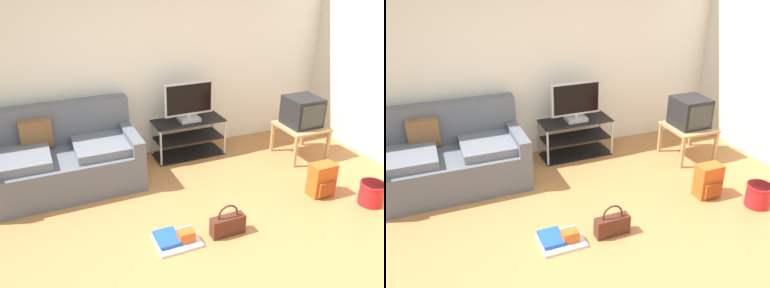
% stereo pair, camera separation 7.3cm
% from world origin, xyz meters
% --- Properties ---
extents(ground_plane, '(9.00, 9.80, 0.02)m').
position_xyz_m(ground_plane, '(0.00, 0.00, -0.01)').
color(ground_plane, '#B27542').
extents(wall_back, '(9.00, 0.10, 2.70)m').
position_xyz_m(wall_back, '(0.00, 2.45, 1.35)').
color(wall_back, silver).
rests_on(wall_back, ground_plane).
extents(couch, '(1.76, 0.93, 0.95)m').
position_xyz_m(couch, '(-0.99, 1.92, 0.35)').
color(couch, '#565B66').
rests_on(couch, ground_plane).
extents(tv_stand, '(0.97, 0.43, 0.52)m').
position_xyz_m(tv_stand, '(0.71, 2.11, 0.26)').
color(tv_stand, black).
rests_on(tv_stand, ground_plane).
extents(flat_tv, '(0.70, 0.22, 0.54)m').
position_xyz_m(flat_tv, '(0.71, 2.09, 0.79)').
color(flat_tv, '#B2B2B7').
rests_on(flat_tv, tv_stand).
extents(side_table, '(0.60, 0.60, 0.46)m').
position_xyz_m(side_table, '(2.13, 1.48, 0.40)').
color(side_table, tan).
rests_on(side_table, ground_plane).
extents(crt_tv, '(0.43, 0.44, 0.39)m').
position_xyz_m(crt_tv, '(2.13, 1.49, 0.65)').
color(crt_tv, '#232326').
rests_on(crt_tv, side_table).
extents(backpack, '(0.29, 0.25, 0.40)m').
position_xyz_m(backpack, '(1.73, 0.53, 0.19)').
color(backpack, '#CC561E').
rests_on(backpack, ground_plane).
extents(handbag, '(0.36, 0.12, 0.34)m').
position_xyz_m(handbag, '(0.38, 0.30, 0.11)').
color(handbag, '#4C2319').
rests_on(handbag, ground_plane).
extents(cleaning_bucket, '(0.28, 0.28, 0.27)m').
position_xyz_m(cleaning_bucket, '(2.12, 0.14, 0.14)').
color(cleaning_bucket, red).
rests_on(cleaning_bucket, ground_plane).
extents(floor_tray, '(0.43, 0.35, 0.14)m').
position_xyz_m(floor_tray, '(-0.14, 0.37, 0.04)').
color(floor_tray, silver).
rests_on(floor_tray, ground_plane).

